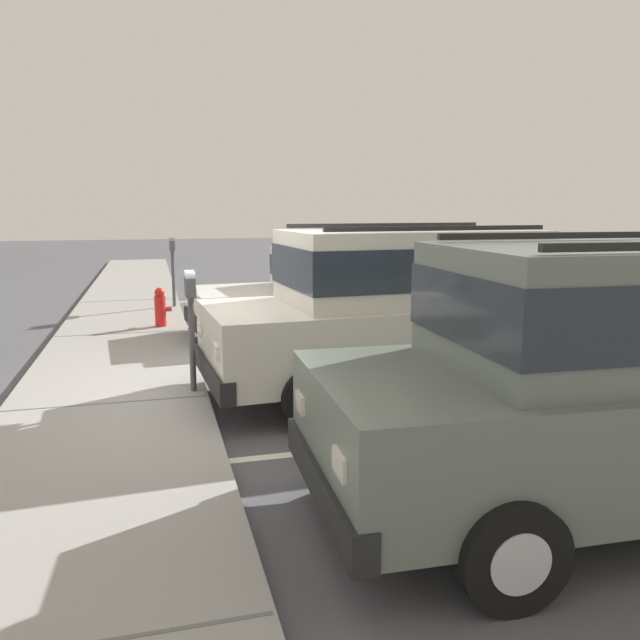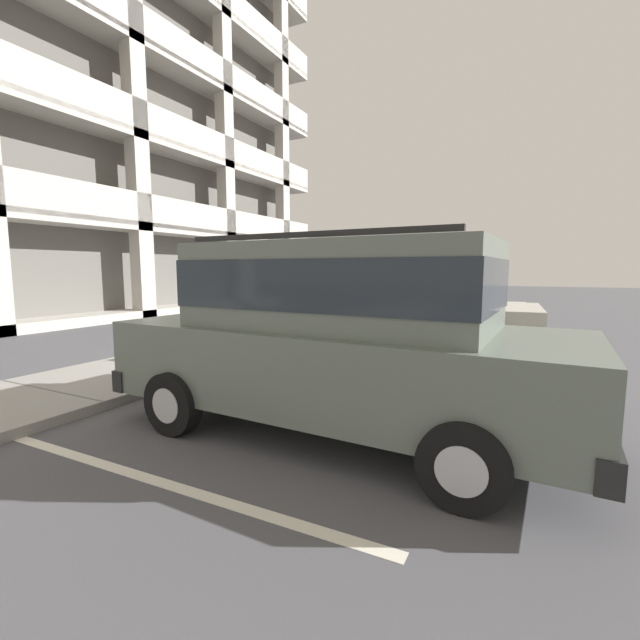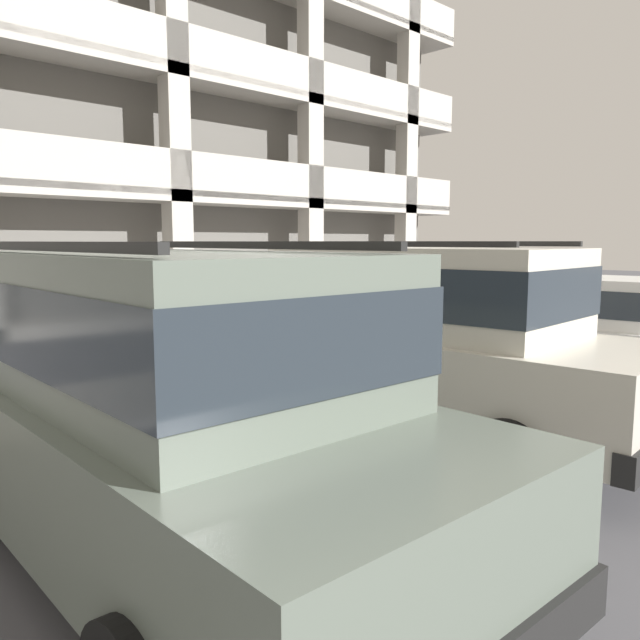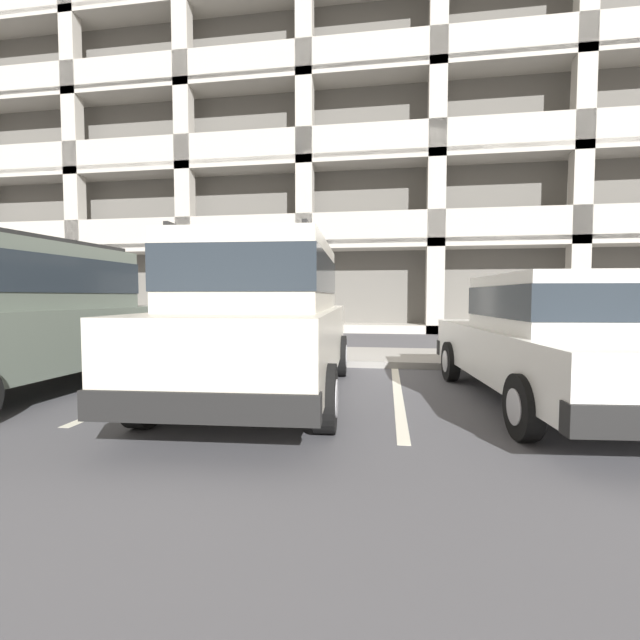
% 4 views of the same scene
% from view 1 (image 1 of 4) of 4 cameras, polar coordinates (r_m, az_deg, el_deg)
% --- Properties ---
extents(ground_plane, '(80.00, 80.00, 0.10)m').
position_cam_1_polar(ground_plane, '(7.33, -8.53, -8.01)').
color(ground_plane, '#4C4C51').
extents(sidewalk, '(40.00, 2.20, 0.12)m').
position_cam_1_polar(sidewalk, '(7.27, -18.86, -7.68)').
color(sidewalk, gray).
rests_on(sidewalk, ground_plane).
extents(parking_stall_lines, '(13.31, 4.80, 0.01)m').
position_cam_1_polar(parking_stall_lines, '(9.11, -0.96, -3.91)').
color(parking_stall_lines, silver).
rests_on(parking_stall_lines, ground_plane).
extents(silver_suv, '(2.21, 4.88, 2.03)m').
position_cam_1_polar(silver_suv, '(7.54, 7.87, 1.44)').
color(silver_suv, beige).
rests_on(silver_suv, ground_plane).
extents(red_sedan, '(2.15, 4.85, 2.03)m').
position_cam_1_polar(red_sedan, '(5.08, 27.07, -3.88)').
color(red_sedan, '#5B665B').
rests_on(red_sedan, ground_plane).
extents(dark_hatchback, '(2.12, 4.61, 1.54)m').
position_cam_1_polar(dark_hatchback, '(10.85, 0.64, 2.76)').
color(dark_hatchback, silver).
rests_on(dark_hatchback, ground_plane).
extents(parking_meter_near, '(0.35, 0.12, 1.41)m').
position_cam_1_polar(parking_meter_near, '(7.26, -11.75, 1.63)').
color(parking_meter_near, '#47474C').
rests_on(parking_meter_near, sidewalk).
extents(parking_meter_far, '(0.35, 0.12, 1.50)m').
position_cam_1_polar(parking_meter_far, '(13.81, -13.34, 5.81)').
color(parking_meter_far, '#47474C').
rests_on(parking_meter_far, sidewalk).
extents(fire_hydrant, '(0.30, 0.30, 0.70)m').
position_cam_1_polar(fire_hydrant, '(11.58, -14.39, 1.13)').
color(fire_hydrant, red).
rests_on(fire_hydrant, sidewalk).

